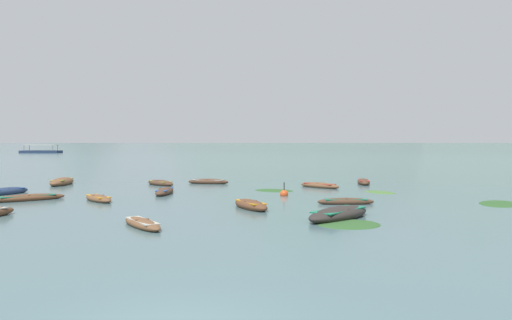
{
  "coord_description": "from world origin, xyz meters",
  "views": [
    {
      "loc": [
        1.74,
        -8.44,
        3.33
      ],
      "look_at": [
        -0.18,
        58.8,
        0.77
      ],
      "focal_mm": 34.56,
      "sensor_mm": 36.0,
      "label": 1
    }
  ],
  "objects_px": {
    "rowboat_1": "(251,205)",
    "rowboat_9": "(364,182)",
    "rowboat_13": "(5,192)",
    "mooring_buoy": "(284,194)",
    "rowboat_5": "(98,198)",
    "ferry_0": "(41,151)",
    "rowboat_11": "(208,182)",
    "rowboat_7": "(165,191)",
    "rowboat_4": "(339,214)",
    "rowboat_12": "(320,185)",
    "rowboat_0": "(62,182)",
    "rowboat_6": "(346,202)",
    "rowboat_10": "(28,198)",
    "rowboat_2": "(142,224)",
    "rowboat_8": "(160,183)"
  },
  "relations": [
    {
      "from": "rowboat_6",
      "to": "rowboat_4",
      "type": "bearing_deg",
      "value": -102.01
    },
    {
      "from": "rowboat_1",
      "to": "rowboat_6",
      "type": "height_order",
      "value": "rowboat_1"
    },
    {
      "from": "rowboat_6",
      "to": "rowboat_9",
      "type": "xyz_separation_m",
      "value": [
        3.29,
        12.44,
        0.03
      ]
    },
    {
      "from": "rowboat_2",
      "to": "rowboat_9",
      "type": "relative_size",
      "value": 0.94
    },
    {
      "from": "rowboat_10",
      "to": "ferry_0",
      "type": "xyz_separation_m",
      "value": [
        -51.65,
        111.14,
        0.3
      ]
    },
    {
      "from": "rowboat_9",
      "to": "rowboat_11",
      "type": "distance_m",
      "value": 12.18
    },
    {
      "from": "rowboat_6",
      "to": "rowboat_11",
      "type": "xyz_separation_m",
      "value": [
        -8.89,
        12.39,
        0.02
      ]
    },
    {
      "from": "rowboat_6",
      "to": "rowboat_13",
      "type": "height_order",
      "value": "rowboat_13"
    },
    {
      "from": "rowboat_0",
      "to": "rowboat_5",
      "type": "distance_m",
      "value": 12.12
    },
    {
      "from": "rowboat_0",
      "to": "mooring_buoy",
      "type": "distance_m",
      "value": 18.44
    },
    {
      "from": "rowboat_12",
      "to": "rowboat_9",
      "type": "bearing_deg",
      "value": 39.39
    },
    {
      "from": "rowboat_4",
      "to": "mooring_buoy",
      "type": "height_order",
      "value": "mooring_buoy"
    },
    {
      "from": "rowboat_13",
      "to": "rowboat_1",
      "type": "bearing_deg",
      "value": -21.11
    },
    {
      "from": "rowboat_1",
      "to": "rowboat_9",
      "type": "relative_size",
      "value": 1.01
    },
    {
      "from": "ferry_0",
      "to": "mooring_buoy",
      "type": "relative_size",
      "value": 11.34
    },
    {
      "from": "rowboat_4",
      "to": "rowboat_7",
      "type": "distance_m",
      "value": 13.72
    },
    {
      "from": "rowboat_8",
      "to": "rowboat_11",
      "type": "xyz_separation_m",
      "value": [
        3.48,
        1.36,
        0.0
      ]
    },
    {
      "from": "rowboat_0",
      "to": "ferry_0",
      "type": "height_order",
      "value": "ferry_0"
    },
    {
      "from": "rowboat_0",
      "to": "ferry_0",
      "type": "relative_size",
      "value": 0.38
    },
    {
      "from": "rowboat_5",
      "to": "rowboat_13",
      "type": "xyz_separation_m",
      "value": [
        -7.03,
        3.21,
        0.03
      ]
    },
    {
      "from": "rowboat_11",
      "to": "rowboat_7",
      "type": "bearing_deg",
      "value": -103.53
    },
    {
      "from": "rowboat_4",
      "to": "rowboat_11",
      "type": "distance_m",
      "value": 19.02
    },
    {
      "from": "rowboat_2",
      "to": "rowboat_12",
      "type": "relative_size",
      "value": 0.99
    },
    {
      "from": "rowboat_1",
      "to": "rowboat_11",
      "type": "relative_size",
      "value": 0.98
    },
    {
      "from": "rowboat_2",
      "to": "rowboat_5",
      "type": "height_order",
      "value": "rowboat_5"
    },
    {
      "from": "rowboat_2",
      "to": "rowboat_10",
      "type": "height_order",
      "value": "rowboat_10"
    },
    {
      "from": "rowboat_8",
      "to": "rowboat_10",
      "type": "relative_size",
      "value": 0.82
    },
    {
      "from": "rowboat_7",
      "to": "mooring_buoy",
      "type": "distance_m",
      "value": 7.61
    },
    {
      "from": "rowboat_1",
      "to": "rowboat_7",
      "type": "distance_m",
      "value": 8.77
    },
    {
      "from": "rowboat_2",
      "to": "rowboat_8",
      "type": "relative_size",
      "value": 1.01
    },
    {
      "from": "rowboat_1",
      "to": "rowboat_2",
      "type": "bearing_deg",
      "value": -126.84
    },
    {
      "from": "rowboat_6",
      "to": "rowboat_1",
      "type": "bearing_deg",
      "value": -159.78
    },
    {
      "from": "rowboat_10",
      "to": "ferry_0",
      "type": "bearing_deg",
      "value": 114.93
    },
    {
      "from": "rowboat_5",
      "to": "rowboat_12",
      "type": "bearing_deg",
      "value": 32.45
    },
    {
      "from": "rowboat_2",
      "to": "rowboat_0",
      "type": "bearing_deg",
      "value": 120.95
    },
    {
      "from": "rowboat_5",
      "to": "rowboat_1",
      "type": "bearing_deg",
      "value": -18.17
    },
    {
      "from": "rowboat_7",
      "to": "mooring_buoy",
      "type": "relative_size",
      "value": 3.64
    },
    {
      "from": "rowboat_6",
      "to": "mooring_buoy",
      "type": "xyz_separation_m",
      "value": [
        -3.16,
        3.88,
        -0.03
      ]
    },
    {
      "from": "rowboat_6",
      "to": "rowboat_9",
      "type": "distance_m",
      "value": 12.87
    },
    {
      "from": "rowboat_6",
      "to": "mooring_buoy",
      "type": "relative_size",
      "value": 3.16
    },
    {
      "from": "rowboat_2",
      "to": "rowboat_5",
      "type": "relative_size",
      "value": 1.03
    },
    {
      "from": "rowboat_5",
      "to": "ferry_0",
      "type": "xyz_separation_m",
      "value": [
        -55.72,
        111.27,
        0.31
      ]
    },
    {
      "from": "rowboat_2",
      "to": "rowboat_12",
      "type": "distance_m",
      "value": 18.65
    },
    {
      "from": "rowboat_11",
      "to": "ferry_0",
      "type": "bearing_deg",
      "value": 121.18
    },
    {
      "from": "rowboat_1",
      "to": "rowboat_10",
      "type": "bearing_deg",
      "value": 166.85
    },
    {
      "from": "rowboat_6",
      "to": "ferry_0",
      "type": "height_order",
      "value": "ferry_0"
    },
    {
      "from": "rowboat_4",
      "to": "rowboat_7",
      "type": "xyz_separation_m",
      "value": [
        -9.66,
        9.75,
        -0.04
      ]
    },
    {
      "from": "rowboat_0",
      "to": "rowboat_7",
      "type": "bearing_deg",
      "value": -34.58
    },
    {
      "from": "rowboat_11",
      "to": "rowboat_12",
      "type": "relative_size",
      "value": 1.08
    },
    {
      "from": "rowboat_13",
      "to": "mooring_buoy",
      "type": "height_order",
      "value": "mooring_buoy"
    }
  ]
}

